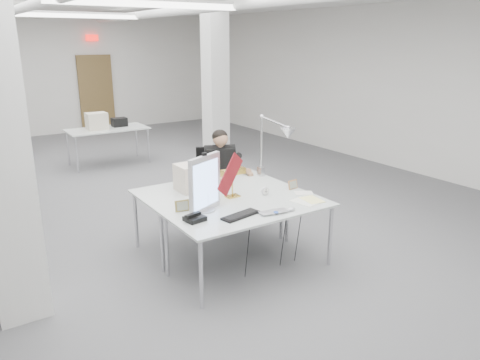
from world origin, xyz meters
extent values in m
cube|color=#525254|center=(0.00, 0.00, -0.01)|extent=(10.00, 14.00, 0.02)
cube|color=silver|center=(0.00, 7.01, 1.60)|extent=(10.00, 0.02, 3.20)
cube|color=silver|center=(5.01, 0.00, 1.60)|extent=(0.02, 14.00, 3.20)
cube|color=white|center=(-2.30, -2.00, 1.60)|extent=(0.45, 0.45, 3.20)
cube|color=white|center=(2.50, 2.50, 1.60)|extent=(0.45, 0.45, 3.20)
cube|color=brown|center=(1.20, 6.94, 1.05)|extent=(0.95, 0.08, 2.10)
cube|color=red|center=(1.20, 6.90, 2.55)|extent=(0.32, 0.06, 0.16)
cylinder|color=silver|center=(1.40, 0.00, 3.02)|extent=(0.16, 13.60, 0.16)
cube|color=white|center=(0.00, 0.00, 2.98)|extent=(2.80, 0.14, 0.08)
cube|color=white|center=(0.00, 4.00, 2.98)|extent=(2.80, 0.14, 0.08)
cube|color=silver|center=(0.00, -2.50, 0.74)|extent=(1.80, 0.90, 0.02)
cube|color=silver|center=(0.00, -1.60, 0.74)|extent=(1.80, 0.90, 0.02)
cube|color=silver|center=(0.20, 3.00, 0.74)|extent=(1.60, 0.80, 0.02)
cube|color=silver|center=(-0.46, -2.31, 1.06)|extent=(0.47, 0.25, 0.61)
cube|color=maroon|center=(-0.16, -2.34, 1.12)|extent=(0.41, 0.15, 0.46)
cube|color=black|center=(-0.23, -2.65, 0.77)|extent=(0.46, 0.23, 0.02)
imported|color=silver|center=(0.10, -2.82, 0.77)|extent=(0.35, 0.25, 0.03)
ellipsoid|color=silver|center=(0.31, -2.81, 0.77)|extent=(0.10, 0.07, 0.04)
cube|color=black|center=(-0.69, -2.50, 0.78)|extent=(0.22, 0.20, 0.05)
cube|color=olive|center=(-0.67, -2.18, 0.82)|extent=(0.16, 0.06, 0.12)
cube|color=#B77D4E|center=(0.81, -2.23, 0.81)|extent=(0.14, 0.05, 0.11)
cylinder|color=silver|center=(0.39, -2.23, 0.81)|extent=(0.10, 0.03, 0.09)
cube|color=silver|center=(0.62, -2.68, 0.76)|extent=(0.26, 0.33, 0.01)
cube|color=#F3ED91|center=(0.73, -2.68, 0.76)|extent=(0.22, 0.29, 0.01)
cube|color=silver|center=(0.81, -2.44, 0.76)|extent=(0.26, 0.24, 0.01)
cube|color=beige|center=(-0.24, -1.59, 0.92)|extent=(0.35, 0.33, 0.32)
camera|label=1|loc=(-2.73, -6.44, 2.52)|focal=35.00mm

